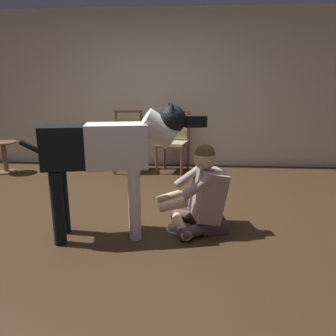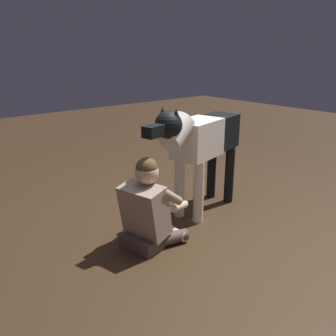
{
  "view_description": "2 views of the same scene",
  "coord_description": "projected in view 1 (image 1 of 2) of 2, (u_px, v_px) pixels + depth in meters",
  "views": [
    {
      "loc": [
        0.58,
        -2.91,
        1.32
      ],
      "look_at": [
        0.39,
        -0.32,
        0.66
      ],
      "focal_mm": 33.3,
      "sensor_mm": 36.0,
      "label": 1
    },
    {
      "loc": [
        2.45,
        2.26,
        1.71
      ],
      "look_at": [
        0.26,
        -0.35,
        0.57
      ],
      "focal_mm": 38.52,
      "sensor_mm": 36.0,
      "label": 2
    }
  ],
  "objects": [
    {
      "name": "ground_plane",
      "position": [
        132.0,
        222.0,
        3.18
      ],
      "size": [
        15.0,
        15.0,
        0.0
      ],
      "primitive_type": "plane",
      "color": "#3A2717"
    },
    {
      "name": "round_side_table",
      "position": [
        5.0,
        154.0,
        4.99
      ],
      "size": [
        0.4,
        0.4,
        0.5
      ],
      "color": "brown",
      "rests_on": "ground"
    },
    {
      "name": "hot_dog_on_plate",
      "position": [
        177.0,
        227.0,
        2.99
      ],
      "size": [
        0.21,
        0.21,
        0.06
      ],
      "color": "silver",
      "rests_on": "ground"
    },
    {
      "name": "dining_chair_left_of_pair",
      "position": [
        128.0,
        138.0,
        5.12
      ],
      "size": [
        0.5,
        0.51,
        0.98
      ],
      "color": "brown",
      "rests_on": "ground"
    },
    {
      "name": "large_dog",
      "position": [
        111.0,
        151.0,
        2.72
      ],
      "size": [
        1.57,
        0.53,
        1.21
      ],
      "color": "white",
      "rests_on": "ground"
    },
    {
      "name": "dining_chair_right_of_pair",
      "position": [
        174.0,
        138.0,
        5.06
      ],
      "size": [
        0.55,
        0.55,
        0.98
      ],
      "color": "brown",
      "rests_on": "ground"
    },
    {
      "name": "person_sitting_on_floor",
      "position": [
        202.0,
        195.0,
        2.95
      ],
      "size": [
        0.7,
        0.57,
        0.83
      ],
      "color": "brown",
      "rests_on": "ground"
    },
    {
      "name": "back_wall",
      "position": [
        158.0,
        90.0,
        5.34
      ],
      "size": [
        8.67,
        0.1,
        2.6
      ],
      "primitive_type": "cube",
      "color": "beige",
      "rests_on": "ground"
    }
  ]
}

